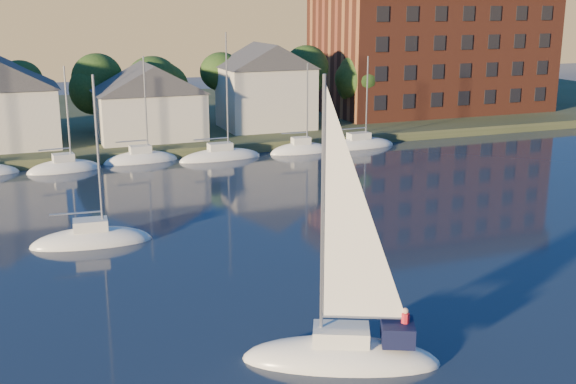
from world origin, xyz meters
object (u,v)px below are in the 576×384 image
condo_block (432,45)px  hero_sailboat (344,350)px  clubhouse_centre (149,100)px  drifting_sailboat_left (92,242)px  clubhouse_east (266,85)px

condo_block → hero_sailboat: (-41.38, -59.61, -9.22)m
clubhouse_centre → hero_sailboat: size_ratio=0.85×
clubhouse_centre → condo_block: size_ratio=0.37×
condo_block → drifting_sailboat_left: (-49.86, -39.06, -9.70)m
clubhouse_centre → hero_sailboat: hero_sailboat is taller
clubhouse_centre → condo_block: condo_block is taller
condo_block → hero_sailboat: bearing=-124.8°
hero_sailboat → condo_block: bearing=-99.8°
clubhouse_east → hero_sailboat: size_ratio=0.77×
clubhouse_centre → hero_sailboat: 51.88m
hero_sailboat → clubhouse_east: bearing=-81.0°
clubhouse_east → hero_sailboat: hero_sailboat is taller
clubhouse_centre → clubhouse_east: 14.17m
condo_block → drifting_sailboat_left: condo_block is taller
clubhouse_centre → condo_block: 41.05m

